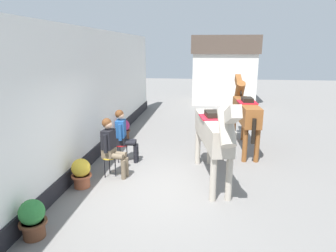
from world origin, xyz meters
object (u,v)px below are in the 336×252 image
seated_visitor_near (111,145)px  saddled_horse_near (214,132)px  flower_planter_nearest (32,218)px  flower_planter_inner_near (81,172)px  saddled_horse_far (245,110)px  seated_visitor_far (123,133)px  flower_planter_farthest (124,129)px

seated_visitor_near → saddled_horse_near: 2.33m
flower_planter_nearest → flower_planter_inner_near: bearing=88.6°
saddled_horse_far → flower_planter_nearest: size_ratio=4.68×
seated_visitor_far → flower_planter_farthest: 2.13m
seated_visitor_near → saddled_horse_far: saddled_horse_far is taller
saddled_horse_near → flower_planter_inner_near: (-2.78, -0.62, -0.82)m
seated_visitor_near → flower_planter_inner_near: size_ratio=2.17×
flower_planter_nearest → saddled_horse_far: bearing=52.1°
seated_visitor_near → flower_planter_inner_near: bearing=-127.7°
flower_planter_farthest → saddled_horse_far: bearing=-7.9°
seated_visitor_near → flower_planter_nearest: 2.52m
seated_visitor_near → seated_visitor_far: (0.02, 0.95, 0.00)m
flower_planter_nearest → seated_visitor_far: bearing=80.7°
saddled_horse_near → flower_planter_nearest: (-2.83, -2.41, -0.82)m
flower_planter_farthest → seated_visitor_near: bearing=-79.7°
saddled_horse_near → flower_planter_inner_near: size_ratio=4.64×
saddled_horse_near → flower_planter_farthest: (-2.84, 2.97, -0.82)m
seated_visitor_near → flower_planter_nearest: (-0.53, -2.42, -0.44)m
seated_visitor_far → saddled_horse_far: size_ratio=0.46×
seated_visitor_near → flower_planter_nearest: bearing=-102.3°
seated_visitor_far → saddled_horse_near: saddled_horse_near is taller
seated_visitor_near → flower_planter_farthest: size_ratio=2.17×
seated_visitor_near → flower_planter_inner_near: 0.91m
seated_visitor_near → seated_visitor_far: size_ratio=1.00×
seated_visitor_near → flower_planter_farthest: (-0.54, 2.96, -0.44)m
seated_visitor_far → flower_planter_inner_near: bearing=-107.8°
saddled_horse_far → flower_planter_inner_near: saddled_horse_far is taller
flower_planter_inner_near → saddled_horse_far: bearing=39.4°
seated_visitor_near → saddled_horse_near: size_ratio=0.47×
seated_visitor_near → flower_planter_nearest: seated_visitor_near is taller
saddled_horse_far → flower_planter_farthest: bearing=172.1°
seated_visitor_near → flower_planter_farthest: seated_visitor_near is taller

